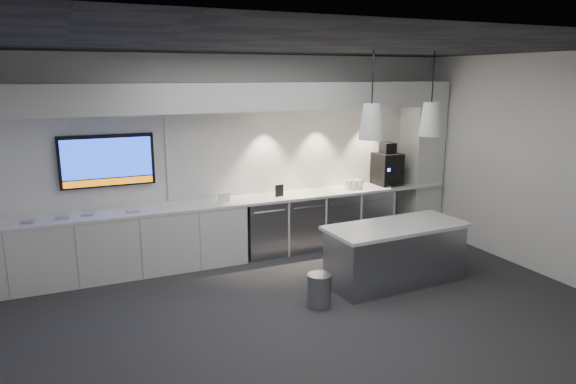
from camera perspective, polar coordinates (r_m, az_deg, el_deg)
name	(u,v)px	position (r m, az deg, el deg)	size (l,w,h in m)	color
floor	(310,315)	(6.09, 2.45, -13.51)	(7.00, 7.00, 0.00)	#2A2A2D
ceiling	(313,45)	(5.46, 2.77, 15.98)	(7.00, 7.00, 0.00)	black
wall_back	(239,156)	(7.86, -5.51, 4.02)	(7.00, 7.00, 0.00)	white
wall_front	(481,264)	(3.61, 20.64, -7.47)	(7.00, 7.00, 0.00)	white
wall_right	(543,166)	(7.77, 26.44, 2.62)	(7.00, 7.00, 0.00)	white
back_counter	(246,200)	(7.68, -4.65, -0.90)	(6.80, 0.65, 0.04)	silver
left_base_cabinets	(127,244)	(7.45, -17.47, -5.52)	(3.30, 0.63, 0.86)	silver
fridge_unit_a	(262,227)	(7.88, -2.87, -3.94)	(0.60, 0.61, 0.85)	gray
fridge_unit_b	(300,223)	(8.12, 1.29, -3.42)	(0.60, 0.61, 0.85)	gray
fridge_unit_c	(335,218)	(8.40, 5.19, -2.92)	(0.60, 0.61, 0.85)	gray
fridge_unit_d	(368,214)	(8.71, 8.83, -2.44)	(0.60, 0.61, 0.85)	gray
backsplash	(310,148)	(8.29, 2.45, 4.87)	(4.60, 0.03, 1.30)	silver
soffit	(244,97)	(7.49, -4.93, 10.51)	(6.90, 0.60, 0.40)	silver
column	(421,158)	(9.15, 14.56, 3.64)	(0.55, 0.55, 2.60)	silver
wall_tv	(107,161)	(7.44, -19.44, 3.29)	(1.25, 0.07, 0.72)	black
island	(395,253)	(6.97, 11.82, -6.70)	(1.91, 0.88, 0.80)	gray
bin	(319,290)	(6.22, 3.49, -10.86)	(0.29, 0.29, 0.41)	gray
coffee_machine	(387,167)	(8.77, 10.96, 2.69)	(0.39, 0.56, 0.70)	black
sign_black	(279,191)	(7.78, -0.97, 0.15)	(0.14, 0.02, 0.18)	black
sign_white	(224,198)	(7.45, -7.09, -0.68)	(0.18, 0.02, 0.14)	silver
cup_cluster	(354,184)	(8.35, 7.33, 0.84)	(0.28, 0.18, 0.15)	silver
tray_a	(29,221)	(7.21, -26.83, -2.93)	(0.16, 0.16, 0.03)	#A9A9A9
tray_b	(63,217)	(7.23, -23.72, -2.57)	(0.16, 0.16, 0.03)	#A9A9A9
tray_c	(88,214)	(7.28, -21.32, -2.27)	(0.16, 0.16, 0.03)	#A9A9A9
tray_d	(133,211)	(7.24, -16.88, -2.01)	(0.16, 0.16, 0.03)	#A9A9A9
pendant_left	(371,122)	(6.35, 9.23, 7.73)	(0.30, 0.30, 1.13)	silver
pendant_right	(431,119)	(6.87, 15.57, 7.81)	(0.30, 0.30, 1.13)	silver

